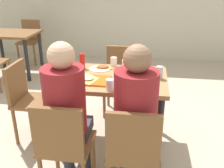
{
  "coord_description": "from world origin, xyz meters",
  "views": [
    {
      "loc": [
        0.33,
        -2.33,
        1.68
      ],
      "look_at": [
        0.0,
        0.0,
        0.69
      ],
      "focal_mm": 41.41,
      "sensor_mm": 36.0,
      "label": 1
    }
  ],
  "objects_px": {
    "tray_red_far": "(132,73)",
    "pizza_slice_b": "(132,70)",
    "main_table": "(112,87)",
    "background_table": "(11,40)",
    "paper_plate_center": "(100,69)",
    "plastic_cup_a": "(114,62)",
    "chair_near_right": "(133,149)",
    "paper_plate_near_edge": "(126,86)",
    "chair_far_side": "(120,75)",
    "condiment_bottle": "(82,61)",
    "chair_near_left": "(63,143)",
    "chair_left_end": "(27,96)",
    "person_in_brown_jacket": "(136,111)",
    "pizza_slice_c": "(103,67)",
    "plastic_cup_b": "(110,85)",
    "person_in_red": "(67,106)",
    "pizza_slice_a": "(88,78)",
    "foil_bundle": "(66,70)",
    "plastic_cup_c": "(71,68)",
    "background_chair_far": "(30,38)",
    "tray_red_near": "(90,80)",
    "soda_can": "(159,73)"
  },
  "relations": [
    {
      "from": "paper_plate_center",
      "to": "pizza_slice_b",
      "type": "relative_size",
      "value": 0.91
    },
    {
      "from": "pizza_slice_a",
      "to": "soda_can",
      "type": "height_order",
      "value": "soda_can"
    },
    {
      "from": "chair_near_left",
      "to": "paper_plate_center",
      "type": "height_order",
      "value": "chair_near_left"
    },
    {
      "from": "tray_red_near",
      "to": "background_table",
      "type": "height_order",
      "value": "tray_red_near"
    },
    {
      "from": "condiment_bottle",
      "to": "plastic_cup_c",
      "type": "bearing_deg",
      "value": -118.11
    },
    {
      "from": "chair_left_end",
      "to": "paper_plate_center",
      "type": "xyz_separation_m",
      "value": [
        0.76,
        0.21,
        0.27
      ]
    },
    {
      "from": "main_table",
      "to": "tray_red_far",
      "type": "xyz_separation_m",
      "value": [
        0.19,
        0.11,
        0.12
      ]
    },
    {
      "from": "person_in_brown_jacket",
      "to": "foil_bundle",
      "type": "xyz_separation_m",
      "value": [
        -0.72,
        0.6,
        0.07
      ]
    },
    {
      "from": "chair_near_right",
      "to": "paper_plate_near_edge",
      "type": "relative_size",
      "value": 3.87
    },
    {
      "from": "plastic_cup_b",
      "to": "pizza_slice_b",
      "type": "bearing_deg",
      "value": 71.45
    },
    {
      "from": "chair_far_side",
      "to": "plastic_cup_c",
      "type": "bearing_deg",
      "value": -121.29
    },
    {
      "from": "paper_plate_near_edge",
      "to": "background_table",
      "type": "relative_size",
      "value": 0.24
    },
    {
      "from": "background_table",
      "to": "chair_near_right",
      "type": "bearing_deg",
      "value": -48.4
    },
    {
      "from": "chair_near_left",
      "to": "condiment_bottle",
      "type": "xyz_separation_m",
      "value": [
        -0.08,
        0.96,
        0.35
      ]
    },
    {
      "from": "chair_near_right",
      "to": "plastic_cup_a",
      "type": "bearing_deg",
      "value": 105.24
    },
    {
      "from": "paper_plate_near_edge",
      "to": "background_table",
      "type": "height_order",
      "value": "paper_plate_near_edge"
    },
    {
      "from": "chair_left_end",
      "to": "person_in_red",
      "type": "bearing_deg",
      "value": -43.54
    },
    {
      "from": "background_table",
      "to": "paper_plate_center",
      "type": "bearing_deg",
      "value": -41.04
    },
    {
      "from": "chair_near_right",
      "to": "person_in_red",
      "type": "xyz_separation_m",
      "value": [
        -0.53,
        0.14,
        0.25
      ]
    },
    {
      "from": "plastic_cup_c",
      "to": "pizza_slice_a",
      "type": "bearing_deg",
      "value": -40.18
    },
    {
      "from": "pizza_slice_a",
      "to": "foil_bundle",
      "type": "xyz_separation_m",
      "value": [
        -0.24,
        0.11,
        0.03
      ]
    },
    {
      "from": "chair_far_side",
      "to": "paper_plate_near_edge",
      "type": "distance_m",
      "value": 1.01
    },
    {
      "from": "condiment_bottle",
      "to": "person_in_red",
      "type": "bearing_deg",
      "value": -84.45
    },
    {
      "from": "chair_left_end",
      "to": "plastic_cup_c",
      "type": "height_order",
      "value": "plastic_cup_c"
    },
    {
      "from": "person_in_brown_jacket",
      "to": "pizza_slice_a",
      "type": "bearing_deg",
      "value": 134.17
    },
    {
      "from": "foil_bundle",
      "to": "background_chair_far",
      "type": "height_order",
      "value": "foil_bundle"
    },
    {
      "from": "person_in_red",
      "to": "background_table",
      "type": "bearing_deg",
      "value": 125.84
    },
    {
      "from": "paper_plate_center",
      "to": "foil_bundle",
      "type": "xyz_separation_m",
      "value": [
        -0.29,
        -0.22,
        0.05
      ]
    },
    {
      "from": "soda_can",
      "to": "foil_bundle",
      "type": "height_order",
      "value": "soda_can"
    },
    {
      "from": "chair_left_end",
      "to": "plastic_cup_c",
      "type": "distance_m",
      "value": 0.59
    },
    {
      "from": "chair_far_side",
      "to": "pizza_slice_a",
      "type": "relative_size",
      "value": 3.35
    },
    {
      "from": "pizza_slice_c",
      "to": "condiment_bottle",
      "type": "bearing_deg",
      "value": -174.46
    },
    {
      "from": "plastic_cup_a",
      "to": "chair_near_left",
      "type": "bearing_deg",
      "value": -102.57
    },
    {
      "from": "plastic_cup_a",
      "to": "background_table",
      "type": "xyz_separation_m",
      "value": [
        -2.02,
        1.53,
        -0.18
      ]
    },
    {
      "from": "condiment_bottle",
      "to": "plastic_cup_b",
      "type": "bearing_deg",
      "value": -54.54
    },
    {
      "from": "condiment_bottle",
      "to": "chair_far_side",
      "type": "bearing_deg",
      "value": 57.88
    },
    {
      "from": "tray_red_far",
      "to": "pizza_slice_b",
      "type": "distance_m",
      "value": 0.03
    },
    {
      "from": "pizza_slice_c",
      "to": "plastic_cup_c",
      "type": "distance_m",
      "value": 0.34
    },
    {
      "from": "person_in_brown_jacket",
      "to": "pizza_slice_b",
      "type": "relative_size",
      "value": 5.2
    },
    {
      "from": "main_table",
      "to": "chair_near_left",
      "type": "distance_m",
      "value": 0.82
    },
    {
      "from": "pizza_slice_c",
      "to": "chair_left_end",
      "type": "bearing_deg",
      "value": -163.88
    },
    {
      "from": "chair_near_right",
      "to": "background_chair_far",
      "type": "bearing_deg",
      "value": 124.72
    },
    {
      "from": "person_in_red",
      "to": "paper_plate_near_edge",
      "type": "relative_size",
      "value": 5.74
    },
    {
      "from": "tray_red_near",
      "to": "paper_plate_near_edge",
      "type": "bearing_deg",
      "value": -12.19
    },
    {
      "from": "chair_near_right",
      "to": "paper_plate_near_edge",
      "type": "distance_m",
      "value": 0.62
    },
    {
      "from": "pizza_slice_c",
      "to": "plastic_cup_b",
      "type": "height_order",
      "value": "plastic_cup_b"
    },
    {
      "from": "chair_near_left",
      "to": "pizza_slice_b",
      "type": "bearing_deg",
      "value": 63.54
    },
    {
      "from": "chair_far_side",
      "to": "condiment_bottle",
      "type": "relative_size",
      "value": 5.33
    },
    {
      "from": "chair_left_end",
      "to": "person_in_brown_jacket",
      "type": "bearing_deg",
      "value": -27.57
    },
    {
      "from": "pizza_slice_b",
      "to": "condiment_bottle",
      "type": "relative_size",
      "value": 1.52
    }
  ]
}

